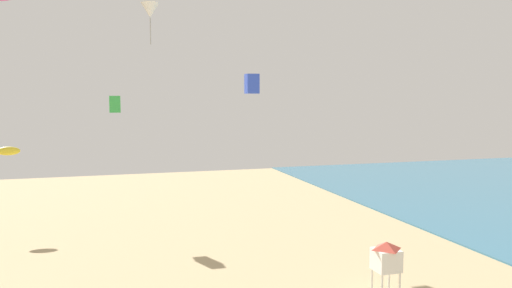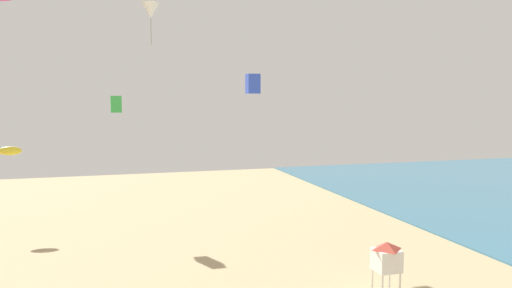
# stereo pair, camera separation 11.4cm
# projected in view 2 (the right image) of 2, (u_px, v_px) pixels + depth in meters

# --- Properties ---
(lifeguard_stand) EXTENTS (1.10, 1.10, 2.55)m
(lifeguard_stand) POSITION_uv_depth(u_px,v_px,m) (387.00, 257.00, 23.71)
(lifeguard_stand) COLOR white
(lifeguard_stand) RESTS_ON ground
(kite_yellow_parafoil) EXTENTS (1.58, 0.44, 0.61)m
(kite_yellow_parafoil) POSITION_uv_depth(u_px,v_px,m) (10.00, 151.00, 36.47)
(kite_yellow_parafoil) COLOR yellow
(kite_blue_box) EXTENTS (0.82, 0.82, 1.30)m
(kite_blue_box) POSITION_uv_depth(u_px,v_px,m) (253.00, 84.00, 34.26)
(kite_blue_box) COLOR blue
(kite_green_box) EXTENTS (0.77, 0.77, 1.21)m
(kite_green_box) POSITION_uv_depth(u_px,v_px,m) (116.00, 104.00, 37.60)
(kite_green_box) COLOR green
(kite_white_delta) EXTENTS (0.94, 0.94, 2.13)m
(kite_white_delta) POSITION_uv_depth(u_px,v_px,m) (151.00, 10.00, 26.74)
(kite_white_delta) COLOR white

